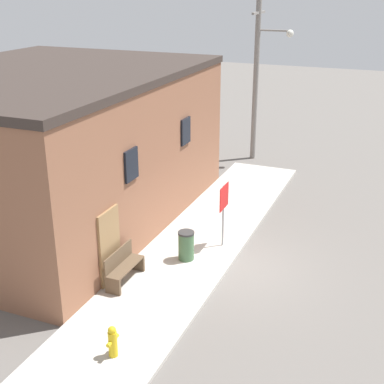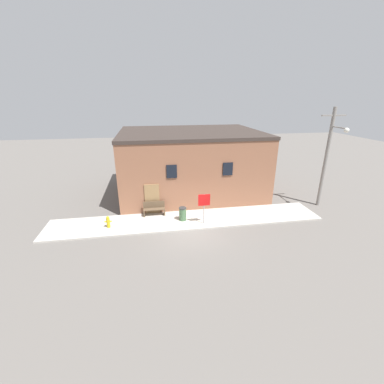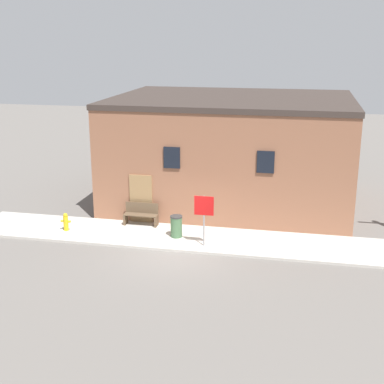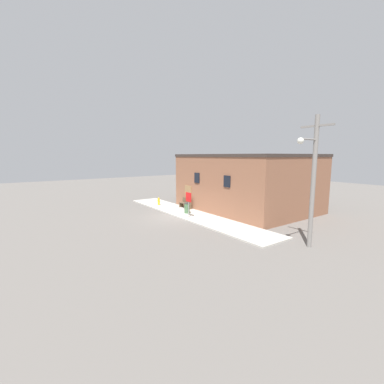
{
  "view_description": "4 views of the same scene",
  "coord_description": "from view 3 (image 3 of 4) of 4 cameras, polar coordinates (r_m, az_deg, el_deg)",
  "views": [
    {
      "loc": [
        -13.2,
        -4.18,
        7.8
      ],
      "look_at": [
        0.34,
        1.39,
        2.0
      ],
      "focal_mm": 50.0,
      "sensor_mm": 36.0,
      "label": 1
    },
    {
      "loc": [
        -2.21,
        -13.72,
        7.72
      ],
      "look_at": [
        0.34,
        1.39,
        2.0
      ],
      "focal_mm": 24.0,
      "sensor_mm": 36.0,
      "label": 2
    },
    {
      "loc": [
        4.49,
        -18.28,
        7.92
      ],
      "look_at": [
        0.34,
        1.39,
        2.0
      ],
      "focal_mm": 50.0,
      "sensor_mm": 36.0,
      "label": 3
    },
    {
      "loc": [
        17.49,
        -10.83,
        5.0
      ],
      "look_at": [
        0.34,
        1.39,
        2.0
      ],
      "focal_mm": 24.0,
      "sensor_mm": 36.0,
      "label": 4
    }
  ],
  "objects": [
    {
      "name": "brick_building",
      "position": [
        26.12,
        4.28,
        4.53
      ],
      "size": [
        11.18,
        8.67,
        5.13
      ],
      "color": "#8E5B42",
      "rests_on": "ground"
    },
    {
      "name": "trash_bin",
      "position": [
        21.48,
        -1.68,
        -3.68
      ],
      "size": [
        0.49,
        0.49,
        0.89
      ],
      "color": "#426642",
      "rests_on": "sidewalk"
    },
    {
      "name": "bench",
      "position": [
        22.94,
        -5.44,
        -2.4
      ],
      "size": [
        1.45,
        0.44,
        0.94
      ],
      "color": "brown",
      "rests_on": "sidewalk"
    },
    {
      "name": "stop_sign",
      "position": [
        20.26,
        1.29,
        -2.05
      ],
      "size": [
        0.75,
        0.06,
        2.0
      ],
      "color": "gray",
      "rests_on": "sidewalk"
    },
    {
      "name": "sidewalk",
      "position": [
        21.66,
        -0.88,
        -4.9
      ],
      "size": [
        17.8,
        2.79,
        0.1
      ],
      "color": "#BCB7AD",
      "rests_on": "ground"
    },
    {
      "name": "ground_plane",
      "position": [
        20.42,
        -1.75,
        -6.42
      ],
      "size": [
        80.0,
        80.0,
        0.0
      ],
      "primitive_type": "plane",
      "color": "#66605B"
    },
    {
      "name": "fire_hydrant",
      "position": [
        22.8,
        -13.32,
        -3.11
      ],
      "size": [
        0.42,
        0.2,
        0.76
      ],
      "color": "gold",
      "rests_on": "sidewalk"
    }
  ]
}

